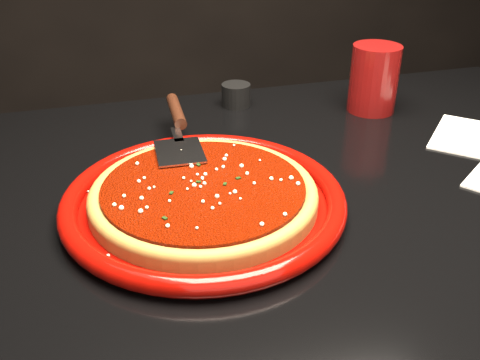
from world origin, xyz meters
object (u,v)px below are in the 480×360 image
Objects in this scene: table at (300,349)px; plate at (204,200)px; pizza_server at (179,127)px; ramekin at (236,95)px; cup at (374,79)px.

plate reaches higher than table.
ramekin is at bearing 54.04° from pizza_server.
pizza_server reaches higher than ramekin.
plate is 0.48m from cup.
cup is at bearing 45.96° from table.
pizza_server is 2.33× the size of cup.
ramekin is (-0.04, 0.32, 0.40)m from table.
table is 0.51m from ramekin.
table is 9.36× the size of cup.
plate is 6.75× the size of ramekin.
pizza_server is at bearing -128.67° from ramekin.
cup reaches higher than pizza_server.
ramekin reaches higher than table.
pizza_server is 0.41m from cup.
plate is at bearing -165.71° from table.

